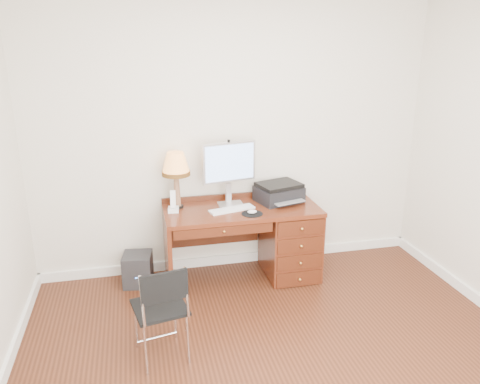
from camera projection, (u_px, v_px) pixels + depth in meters
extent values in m
plane|color=#36180C|center=(285.00, 366.00, 3.47)|extent=(4.00, 4.00, 0.00)
plane|color=silver|center=(234.00, 140.00, 4.66)|extent=(4.00, 0.00, 4.00)
cube|color=white|center=(235.00, 258.00, 5.06)|extent=(4.00, 0.03, 0.10)
cube|color=#5E2513|center=(242.00, 210.00, 4.53)|extent=(1.50, 0.65, 0.04)
cube|color=#5E2513|center=(290.00, 241.00, 4.75)|extent=(0.50, 0.61, 0.71)
cube|color=#5E2513|center=(168.00, 253.00, 4.49)|extent=(0.04, 0.61, 0.71)
cube|color=#4A1D0E|center=(213.00, 227.00, 4.84)|extent=(0.96, 0.03, 0.39)
cube|color=#4A1D0E|center=(224.00, 231.00, 4.22)|extent=(0.91, 0.03, 0.09)
sphere|color=#BF8C3F|center=(301.00, 255.00, 4.45)|extent=(0.03, 0.03, 0.03)
cube|color=silver|center=(231.00, 204.00, 4.61)|extent=(0.27, 0.22, 0.02)
cube|color=silver|center=(229.00, 192.00, 4.62)|extent=(0.06, 0.04, 0.20)
cube|color=silver|center=(230.00, 162.00, 4.50)|extent=(0.54, 0.15, 0.39)
cube|color=#4C8CF2|center=(230.00, 163.00, 4.48)|extent=(0.49, 0.11, 0.35)
cube|color=white|center=(232.00, 209.00, 4.47)|extent=(0.46, 0.23, 0.02)
cylinder|color=black|center=(252.00, 214.00, 4.37)|extent=(0.20, 0.20, 0.01)
ellipsoid|color=white|center=(252.00, 212.00, 4.37)|extent=(0.09, 0.06, 0.03)
cube|color=black|center=(279.00, 194.00, 4.70)|extent=(0.50, 0.43, 0.15)
cube|color=black|center=(279.00, 185.00, 4.67)|extent=(0.48, 0.41, 0.04)
cylinder|color=black|center=(178.00, 206.00, 4.54)|extent=(0.11, 0.11, 0.02)
cone|color=#916244|center=(177.00, 190.00, 4.49)|extent=(0.07, 0.07, 0.33)
cone|color=#FDA250|center=(176.00, 163.00, 4.40)|extent=(0.27, 0.27, 0.20)
cylinder|color=#593814|center=(176.00, 173.00, 4.43)|extent=(0.27, 0.27, 0.04)
cube|color=white|center=(173.00, 210.00, 4.43)|extent=(0.11, 0.11, 0.04)
cube|color=white|center=(173.00, 199.00, 4.39)|extent=(0.06, 0.07, 0.17)
cylinder|color=black|center=(279.00, 196.00, 4.72)|extent=(0.08, 0.08, 0.10)
cube|color=black|center=(160.00, 307.00, 3.46)|extent=(0.44, 0.44, 0.02)
cube|color=black|center=(159.00, 288.00, 3.22)|extent=(0.33, 0.09, 0.22)
cylinder|color=silver|center=(139.00, 322.00, 3.64)|extent=(0.02, 0.02, 0.42)
cylinder|color=silver|center=(180.00, 317.00, 3.71)|extent=(0.02, 0.02, 0.42)
cylinder|color=silver|center=(140.00, 347.00, 3.35)|extent=(0.02, 0.02, 0.42)
cylinder|color=silver|center=(185.00, 341.00, 3.41)|extent=(0.02, 0.02, 0.42)
cylinder|color=silver|center=(137.00, 300.00, 3.20)|extent=(0.02, 0.02, 0.37)
cylinder|color=silver|center=(183.00, 295.00, 3.27)|extent=(0.02, 0.02, 0.37)
cube|color=black|center=(138.00, 269.00, 4.59)|extent=(0.31, 0.31, 0.32)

